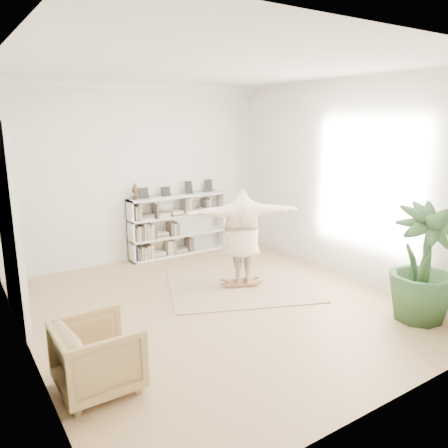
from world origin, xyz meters
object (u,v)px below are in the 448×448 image
Objects in this scene: armchair at (98,356)px; rocker_board at (241,282)px; houseplant at (423,264)px; person at (242,235)px; bookshelf at (178,226)px.

rocker_board is (3.05, 1.61, -0.32)m from armchair.
armchair is 0.50× the size of houseplant.
houseplant reaches higher than rocker_board.
houseplant is at bearing -101.71° from armchair.
armchair reaches higher than rocker_board.
armchair is 3.49m from person.
bookshelf is at bearing -38.01° from armchair.
houseplant reaches higher than armchair.
armchair is 0.43× the size of person.
armchair is at bearing 50.40° from person.
person is 1.17× the size of houseplant.
bookshelf is at bearing 113.60° from rocker_board.
houseplant is (1.42, -2.49, -0.09)m from person.
bookshelf is 2.38m from rocker_board.
person is at bearing -22.53° from rocker_board.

